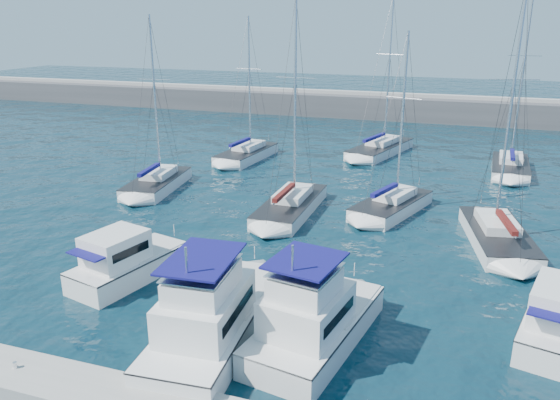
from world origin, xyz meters
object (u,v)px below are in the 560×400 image
(sailboat_mid_b, at_px, (291,206))
(motor_yacht_stbd_outer, at_px, (558,320))
(motor_yacht_port_outer, at_px, (125,263))
(sailboat_back_a, at_px, (247,154))
(sailboat_mid_c, at_px, (392,205))
(sailboat_back_c, at_px, (510,167))
(motor_yacht_port_inner, at_px, (214,317))
(sailboat_mid_a, at_px, (157,183))
(sailboat_mid_d, at_px, (497,236))
(motor_yacht_stbd_inner, at_px, (313,322))
(sailboat_back_b, at_px, (380,149))

(sailboat_mid_b, bearing_deg, motor_yacht_stbd_outer, -36.58)
(motor_yacht_port_outer, bearing_deg, sailboat_back_a, 111.84)
(motor_yacht_port_outer, bearing_deg, sailboat_mid_c, 65.86)
(motor_yacht_stbd_outer, distance_m, sailboat_back_c, 28.13)
(motor_yacht_stbd_outer, relative_size, sailboat_mid_b, 0.48)
(motor_yacht_port_inner, relative_size, sailboat_mid_c, 0.80)
(sailboat_mid_a, bearing_deg, motor_yacht_port_inner, -60.30)
(motor_yacht_port_inner, xyz_separation_m, sailboat_mid_d, (11.91, 15.09, -0.61))
(motor_yacht_stbd_outer, xyz_separation_m, sailboat_mid_d, (-1.96, 10.37, -0.41))
(motor_yacht_stbd_inner, distance_m, sailboat_back_c, 33.32)
(motor_yacht_stbd_outer, bearing_deg, sailboat_mid_c, 136.23)
(sailboat_mid_c, distance_m, sailboat_back_a, 19.07)
(motor_yacht_stbd_inner, distance_m, sailboat_mid_d, 16.18)
(sailboat_mid_a, distance_m, sailboat_mid_d, 25.79)
(motor_yacht_stbd_outer, bearing_deg, sailboat_back_a, 148.21)
(motor_yacht_port_outer, bearing_deg, motor_yacht_port_inner, -14.66)
(motor_yacht_stbd_inner, relative_size, motor_yacht_stbd_outer, 1.16)
(sailboat_mid_d, bearing_deg, sailboat_back_b, 105.02)
(sailboat_mid_c, relative_size, sailboat_back_c, 0.78)
(sailboat_back_b, bearing_deg, sailboat_mid_d, -47.46)
(sailboat_mid_a, height_order, sailboat_mid_d, sailboat_mid_d)
(motor_yacht_stbd_inner, xyz_separation_m, motor_yacht_stbd_outer, (9.77, 3.78, -0.19))
(motor_yacht_stbd_inner, relative_size, sailboat_mid_c, 0.66)
(sailboat_back_a, height_order, sailboat_back_c, sailboat_back_c)
(motor_yacht_stbd_inner, bearing_deg, motor_yacht_port_inner, -157.04)
(motor_yacht_port_outer, distance_m, motor_yacht_stbd_inner, 11.27)
(motor_yacht_stbd_outer, xyz_separation_m, sailboat_back_b, (-12.28, 31.64, -0.43))
(motor_yacht_stbd_inner, height_order, sailboat_mid_a, sailboat_mid_a)
(sailboat_mid_c, height_order, sailboat_mid_d, sailboat_mid_d)
(sailboat_mid_a, relative_size, sailboat_back_c, 0.85)
(sailboat_mid_a, xyz_separation_m, sailboat_mid_c, (18.69, 0.42, -0.01))
(motor_yacht_port_inner, relative_size, sailboat_back_a, 0.74)
(sailboat_back_b, bearing_deg, sailboat_mid_a, -113.75)
(sailboat_back_c, bearing_deg, sailboat_back_b, 166.33)
(motor_yacht_stbd_outer, relative_size, sailboat_mid_d, 0.46)
(sailboat_mid_a, xyz_separation_m, sailboat_back_b, (15.24, 17.91, 0.00))
(motor_yacht_port_inner, height_order, sailboat_mid_a, sailboat_mid_a)
(sailboat_mid_c, bearing_deg, sailboat_mid_d, -9.32)
(motor_yacht_stbd_inner, relative_size, sailboat_mid_d, 0.53)
(sailboat_back_b, height_order, sailboat_back_c, sailboat_back_c)
(sailboat_mid_a, distance_m, sailboat_mid_b, 12.07)
(motor_yacht_port_inner, bearing_deg, sailboat_mid_a, 122.61)
(motor_yacht_stbd_inner, bearing_deg, sailboat_back_a, 126.75)
(motor_yacht_stbd_inner, bearing_deg, motor_yacht_stbd_outer, 31.24)
(sailboat_mid_b, xyz_separation_m, sailboat_back_c, (15.42, 16.36, 0.02))
(motor_yacht_port_inner, xyz_separation_m, sailboat_mid_c, (5.03, 18.87, -0.63))
(sailboat_mid_a, xyz_separation_m, sailboat_back_a, (3.18, 11.51, -0.00))
(sailboat_mid_c, distance_m, sailboat_mid_d, 7.85)
(sailboat_back_c, bearing_deg, sailboat_mid_c, -119.16)
(motor_yacht_stbd_inner, distance_m, sailboat_back_a, 32.48)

